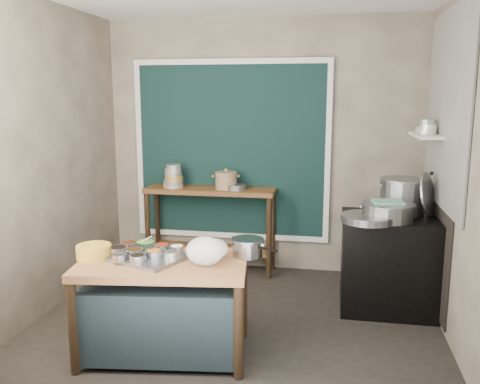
% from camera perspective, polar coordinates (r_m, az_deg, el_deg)
% --- Properties ---
extents(floor, '(3.50, 3.00, 0.02)m').
position_cam_1_polar(floor, '(4.63, -0.34, -14.43)').
color(floor, black).
rests_on(floor, ground).
extents(back_wall, '(3.50, 0.02, 2.80)m').
position_cam_1_polar(back_wall, '(5.71, 2.51, 5.10)').
color(back_wall, gray).
rests_on(back_wall, floor).
extents(left_wall, '(0.02, 3.00, 2.80)m').
position_cam_1_polar(left_wall, '(4.88, -21.16, 3.42)').
color(left_wall, gray).
rests_on(left_wall, floor).
extents(right_wall, '(0.02, 3.00, 2.80)m').
position_cam_1_polar(right_wall, '(4.27, 23.55, 2.29)').
color(right_wall, gray).
rests_on(right_wall, floor).
extents(curtain_panel, '(2.10, 0.02, 1.90)m').
position_cam_1_polar(curtain_panel, '(5.74, -1.03, 4.63)').
color(curtain_panel, black).
rests_on(curtain_panel, back_wall).
extents(curtain_frame, '(2.22, 0.03, 2.02)m').
position_cam_1_polar(curtain_frame, '(5.73, -1.05, 4.62)').
color(curtain_frame, beige).
rests_on(curtain_frame, back_wall).
extents(tile_panel, '(0.02, 1.70, 1.70)m').
position_cam_1_polar(tile_panel, '(4.76, 22.20, 8.63)').
color(tile_panel, '#B2B2AA').
rests_on(tile_panel, right_wall).
extents(soot_patch, '(0.01, 1.30, 1.30)m').
position_cam_1_polar(soot_patch, '(5.02, 21.11, -4.53)').
color(soot_patch, black).
rests_on(soot_patch, right_wall).
extents(wall_shelf, '(0.22, 0.70, 0.03)m').
position_cam_1_polar(wall_shelf, '(5.05, 20.16, 6.00)').
color(wall_shelf, beige).
rests_on(wall_shelf, right_wall).
extents(prep_table, '(1.33, 0.88, 0.75)m').
position_cam_1_polar(prep_table, '(4.00, -8.52, -12.75)').
color(prep_table, brown).
rests_on(prep_table, floor).
extents(back_counter, '(1.45, 0.40, 0.95)m').
position_cam_1_polar(back_counter, '(5.76, -3.33, -4.23)').
color(back_counter, brown).
rests_on(back_counter, floor).
extents(stove_block, '(0.90, 0.68, 0.85)m').
position_cam_1_polar(stove_block, '(4.95, 16.62, -7.81)').
color(stove_block, black).
rests_on(stove_block, floor).
extents(stove_top, '(0.92, 0.69, 0.03)m').
position_cam_1_polar(stove_top, '(4.83, 16.89, -2.85)').
color(stove_top, black).
rests_on(stove_top, stove_block).
extents(condiment_tray, '(0.71, 0.62, 0.03)m').
position_cam_1_polar(condiment_tray, '(3.95, -10.69, -7.11)').
color(condiment_tray, gray).
rests_on(condiment_tray, prep_table).
extents(condiment_bowls, '(0.55, 0.44, 0.06)m').
position_cam_1_polar(condiment_bowls, '(3.96, -10.90, -6.46)').
color(condiment_bowls, gray).
rests_on(condiment_bowls, condiment_tray).
extents(yellow_basin, '(0.28, 0.28, 0.10)m').
position_cam_1_polar(yellow_basin, '(4.03, -16.09, -6.43)').
color(yellow_basin, gold).
rests_on(yellow_basin, prep_table).
extents(saucepan, '(0.33, 0.33, 0.14)m').
position_cam_1_polar(saucepan, '(3.91, 0.85, -6.22)').
color(saucepan, gray).
rests_on(saucepan, prep_table).
extents(plastic_bag_a, '(0.29, 0.26, 0.21)m').
position_cam_1_polar(plastic_bag_a, '(3.71, -3.96, -6.62)').
color(plastic_bag_a, white).
rests_on(plastic_bag_a, prep_table).
extents(plastic_bag_b, '(0.21, 0.18, 0.16)m').
position_cam_1_polar(plastic_bag_b, '(3.85, -2.90, -6.39)').
color(plastic_bag_b, white).
rests_on(plastic_bag_b, prep_table).
extents(bowl_stack, '(0.23, 0.23, 0.26)m').
position_cam_1_polar(bowl_stack, '(5.72, -7.45, 1.63)').
color(bowl_stack, tan).
rests_on(bowl_stack, back_counter).
extents(utensil_cup, '(0.16, 0.16, 0.08)m').
position_cam_1_polar(utensil_cup, '(5.73, -6.96, 0.92)').
color(utensil_cup, gray).
rests_on(utensil_cup, back_counter).
extents(ceramic_crock, '(0.30, 0.30, 0.17)m').
position_cam_1_polar(ceramic_crock, '(5.59, -1.57, 1.21)').
color(ceramic_crock, '#846348').
rests_on(ceramic_crock, back_counter).
extents(wide_bowl, '(0.31, 0.31, 0.06)m').
position_cam_1_polar(wide_bowl, '(5.56, -0.43, 0.59)').
color(wide_bowl, gray).
rests_on(wide_bowl, back_counter).
extents(stock_pot, '(0.56, 0.56, 0.33)m').
position_cam_1_polar(stock_pot, '(4.92, 17.73, -0.47)').
color(stock_pot, gray).
rests_on(stock_pot, stove_top).
extents(pot_lid, '(0.26, 0.42, 0.41)m').
position_cam_1_polar(pot_lid, '(4.91, 20.33, -0.23)').
color(pot_lid, gray).
rests_on(pot_lid, stove_top).
extents(steamer, '(0.55, 0.55, 0.15)m').
position_cam_1_polar(steamer, '(4.66, 16.23, -2.13)').
color(steamer, gray).
rests_on(steamer, stove_top).
extents(green_cloth, '(0.29, 0.24, 0.02)m').
position_cam_1_polar(green_cloth, '(4.64, 16.28, -1.08)').
color(green_cloth, '#5C9A7D').
rests_on(green_cloth, steamer).
extents(shallow_pan, '(0.54, 0.54, 0.06)m').
position_cam_1_polar(shallow_pan, '(4.57, 14.15, -2.89)').
color(shallow_pan, gray).
rests_on(shallow_pan, stove_top).
extents(shelf_bowl_stack, '(0.17, 0.17, 0.13)m').
position_cam_1_polar(shelf_bowl_stack, '(5.00, 20.31, 6.83)').
color(shelf_bowl_stack, silver).
rests_on(shelf_bowl_stack, wall_shelf).
extents(shelf_bowl_green, '(0.18, 0.18, 0.05)m').
position_cam_1_polar(shelf_bowl_green, '(5.20, 19.91, 6.59)').
color(shelf_bowl_green, gray).
rests_on(shelf_bowl_green, wall_shelf).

